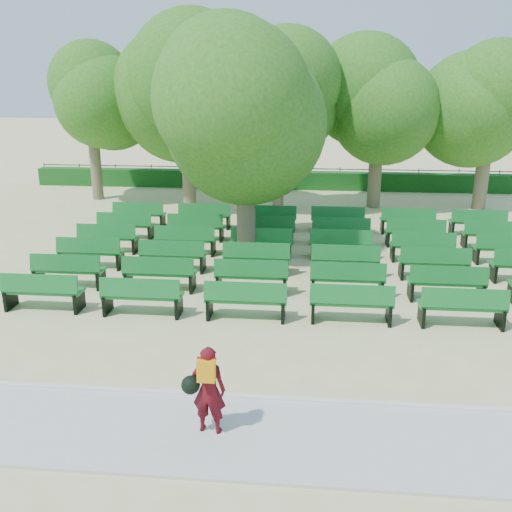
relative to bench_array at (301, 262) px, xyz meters
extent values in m
plane|color=#C6C083|center=(-1.28, -1.62, -0.10)|extent=(120.00, 120.00, 0.00)
cube|color=#B7B8B3|center=(-1.28, -9.02, -0.07)|extent=(30.00, 2.20, 0.06)
cube|color=silver|center=(-1.28, -7.87, -0.05)|extent=(30.00, 0.12, 0.10)
cube|color=#134D18|center=(-1.28, 12.38, 0.35)|extent=(26.00, 0.70, 0.90)
cube|color=#126724|center=(0.00, 0.02, 0.39)|extent=(2.03, 0.72, 0.07)
cube|color=#126724|center=(0.00, -0.22, 0.67)|extent=(2.00, 0.32, 0.47)
cylinder|color=brown|center=(-1.80, 0.57, 1.55)|extent=(0.60, 0.60, 3.30)
ellipsoid|color=#316B1C|center=(-1.80, 0.57, 4.60)|extent=(5.07, 5.07, 4.57)
imported|color=#4C0A11|center=(-1.33, -8.93, 0.73)|extent=(0.59, 0.42, 1.54)
cube|color=orange|center=(-1.33, -9.11, 1.17)|extent=(0.29, 0.14, 0.36)
sphere|color=black|center=(-1.61, -8.99, 0.83)|extent=(0.31, 0.31, 0.31)
camera|label=1|loc=(0.23, -16.97, 5.63)|focal=40.00mm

